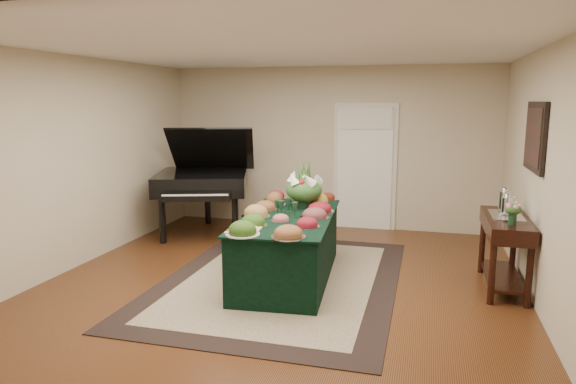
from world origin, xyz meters
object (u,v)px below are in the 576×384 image
(mahogany_sideboard, at_px, (505,234))
(buffet_table, at_px, (288,247))
(floral_centerpiece, at_px, (304,185))
(grand_piano, at_px, (203,181))

(mahogany_sideboard, bearing_deg, buffet_table, -172.15)
(buffet_table, relative_size, floral_centerpiece, 4.70)
(buffet_table, bearing_deg, grand_piano, 137.07)
(floral_centerpiece, height_order, mahogany_sideboard, floral_centerpiece)
(buffet_table, bearing_deg, mahogany_sideboard, 7.85)
(floral_centerpiece, distance_m, grand_piano, 2.34)
(buffet_table, height_order, mahogany_sideboard, mahogany_sideboard)
(floral_centerpiece, bearing_deg, grand_piano, 147.71)
(buffet_table, height_order, floral_centerpiece, floral_centerpiece)
(buffet_table, relative_size, mahogany_sideboard, 1.79)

